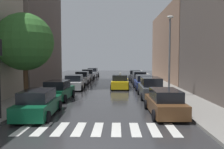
# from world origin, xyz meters

# --- Properties ---
(ground_plane) EXTENTS (28.00, 72.00, 0.04)m
(ground_plane) POSITION_xyz_m (0.00, 24.00, -0.02)
(ground_plane) COLOR #2D2D30
(sidewalk_left) EXTENTS (3.00, 72.00, 0.15)m
(sidewalk_left) POSITION_xyz_m (-6.50, 24.00, 0.07)
(sidewalk_left) COLOR gray
(sidewalk_left) RESTS_ON ground
(sidewalk_right) EXTENTS (3.00, 72.00, 0.15)m
(sidewalk_right) POSITION_xyz_m (6.50, 24.00, 0.07)
(sidewalk_right) COLOR gray
(sidewalk_right) RESTS_ON ground
(crosswalk_stripes) EXTENTS (7.65, 2.20, 0.01)m
(crosswalk_stripes) POSITION_xyz_m (-0.00, 3.12, 0.01)
(crosswalk_stripes) COLOR silver
(crosswalk_stripes) RESTS_ON ground
(building_right_mid) EXTENTS (6.00, 19.34, 10.89)m
(building_right_mid) POSITION_xyz_m (11.00, 28.22, 5.44)
(building_right_mid) COLOR #8C6B56
(building_right_mid) RESTS_ON ground
(parked_car_left_nearest) EXTENTS (2.19, 4.67, 1.59)m
(parked_car_left_nearest) POSITION_xyz_m (-3.71, 5.54, 0.75)
(parked_car_left_nearest) COLOR #0C4C2D
(parked_car_left_nearest) RESTS_ON ground
(parked_car_left_second) EXTENTS (2.21, 4.10, 1.61)m
(parked_car_left_second) POSITION_xyz_m (-3.98, 10.99, 0.75)
(parked_car_left_second) COLOR #0C4C2D
(parked_car_left_second) RESTS_ON ground
(parked_car_left_third) EXTENTS (2.22, 4.12, 1.66)m
(parked_car_left_third) POSITION_xyz_m (-3.78, 17.14, 0.77)
(parked_car_left_third) COLOR silver
(parked_car_left_third) RESTS_ON ground
(parked_car_left_fourth) EXTENTS (2.05, 4.34, 1.67)m
(parked_car_left_fourth) POSITION_xyz_m (-3.93, 23.91, 0.78)
(parked_car_left_fourth) COLOR silver
(parked_car_left_fourth) RESTS_ON ground
(parked_car_left_fifth) EXTENTS (2.24, 4.48, 1.70)m
(parked_car_left_fifth) POSITION_xyz_m (-3.97, 30.13, 0.79)
(parked_car_left_fifth) COLOR #B2B7BF
(parked_car_left_fifth) RESTS_ON ground
(parked_car_left_sixth) EXTENTS (2.17, 4.11, 1.69)m
(parked_car_left_sixth) POSITION_xyz_m (-3.72, 35.64, 0.79)
(parked_car_left_sixth) COLOR #B2B7BF
(parked_car_left_sixth) RESTS_ON ground
(parked_car_right_nearest) EXTENTS (2.05, 4.58, 1.57)m
(parked_car_right_nearest) POSITION_xyz_m (3.82, 6.05, 0.74)
(parked_car_right_nearest) COLOR brown
(parked_car_right_nearest) RESTS_ON ground
(parked_car_right_second) EXTENTS (2.02, 4.70, 1.79)m
(parked_car_right_second) POSITION_xyz_m (3.88, 12.18, 0.83)
(parked_car_right_second) COLOR #474C51
(parked_car_right_second) RESTS_ON ground
(parked_car_right_third) EXTENTS (2.17, 4.51, 1.60)m
(parked_car_right_third) POSITION_xyz_m (3.95, 17.69, 0.75)
(parked_car_right_third) COLOR navy
(parked_car_right_third) RESTS_ON ground
(parked_car_right_fourth) EXTENTS (2.07, 4.79, 1.72)m
(parked_car_right_fourth) POSITION_xyz_m (3.93, 23.09, 0.80)
(parked_car_right_fourth) COLOR black
(parked_car_right_fourth) RESTS_ON ground
(parked_car_right_fifth) EXTENTS (2.21, 4.50, 1.58)m
(parked_car_right_fifth) POSITION_xyz_m (3.87, 29.42, 0.74)
(parked_car_right_fifth) COLOR #474C51
(parked_car_right_fifth) RESTS_ON ground
(taxi_midroad) EXTENTS (2.21, 4.65, 1.81)m
(taxi_midroad) POSITION_xyz_m (1.29, 18.20, 0.76)
(taxi_midroad) COLOR yellow
(taxi_midroad) RESTS_ON ground
(street_tree_left) EXTENTS (4.56, 4.56, 6.88)m
(street_tree_left) POSITION_xyz_m (-6.43, 10.39, 4.74)
(street_tree_left) COLOR #513823
(street_tree_left) RESTS_ON sidewalk_left
(lamp_post_right) EXTENTS (0.60, 0.28, 7.02)m
(lamp_post_right) POSITION_xyz_m (5.55, 12.45, 4.19)
(lamp_post_right) COLOR #595B60
(lamp_post_right) RESTS_ON sidewalk_right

